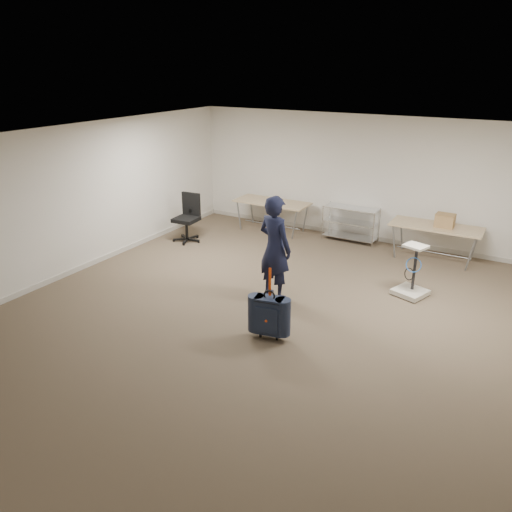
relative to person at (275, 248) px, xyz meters
The scene contains 10 objects.
ground 1.17m from the person, 80.78° to the right, with size 9.00×9.00×0.00m, color #4B3D2D.
room_shell 1.09m from the person, 79.67° to the left, with size 8.00×9.00×9.00m.
folding_table_left 3.69m from the person, 118.96° to the left, with size 1.80×0.75×0.73m.
folding_table_right 3.81m from the person, 57.91° to the left, with size 1.80×0.75×0.73m.
wire_shelf 3.50m from the person, 88.04° to the left, with size 1.22×0.47×0.80m.
person is the anchor object (origin of this frame).
suitcase 1.52m from the person, 65.16° to the right, with size 0.45×0.31×1.13m.
office_chair 3.56m from the person, 152.41° to the left, with size 0.65×0.65×1.08m.
equipment_cart 2.49m from the person, 31.25° to the left, with size 0.65×0.65×0.94m.
cardboard_box 3.88m from the person, 55.99° to the left, with size 0.36×0.27×0.27m, color olive.
Camera 1 is at (3.55, -6.27, 3.84)m, focal length 35.00 mm.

